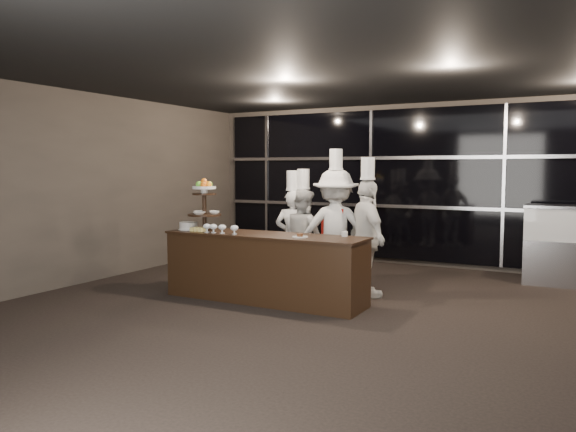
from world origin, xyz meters
The scene contains 14 objects.
room centered at (0.00, 0.00, 1.50)m, with size 10.00×10.00×10.00m.
window_wall centered at (0.00, 4.94, 1.50)m, with size 8.60×0.10×2.80m.
buffet_counter centered at (-1.37, 1.21, 0.47)m, with size 2.84×0.74×0.92m.
display_stand centered at (-2.37, 1.21, 1.34)m, with size 0.48×0.48×0.74m.
compotes centered at (-1.96, 0.99, 1.00)m, with size 0.56×0.11×0.12m.
layer_cake centered at (-2.62, 1.16, 0.97)m, with size 0.30×0.30×0.11m.
pastry_squares centered at (-2.36, 1.04, 0.95)m, with size 0.19×0.13×0.05m.
small_plate centered at (-0.78, 1.11, 0.94)m, with size 0.20×0.20×0.05m.
chef_cup centered at (-0.30, 1.46, 0.96)m, with size 0.08×0.08×0.07m, color white.
display_case centered at (2.33, 4.30, 0.69)m, with size 1.44×0.63×1.24m.
chef_a centered at (-1.53, 2.35, 0.77)m, with size 0.63×0.52×1.77m.
chef_b centered at (-1.37, 2.38, 0.77)m, with size 0.91×0.85×1.80m.
chef_c centered at (-0.78, 2.27, 0.90)m, with size 1.32×1.05×2.09m.
chef_d centered at (-0.23, 2.10, 0.85)m, with size 0.97×0.98×1.96m.
Camera 1 is at (2.48, -5.29, 1.81)m, focal length 35.00 mm.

